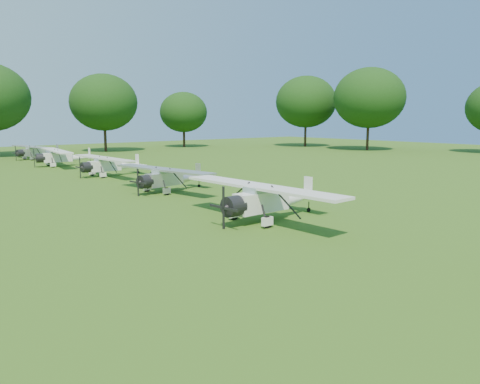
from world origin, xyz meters
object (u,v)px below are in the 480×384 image
at_px(aircraft_6, 62,156).
at_px(aircraft_4, 169,176).
at_px(aircraft_7, 37,151).
at_px(aircraft_3, 268,197).
at_px(aircraft_5, 109,164).

bearing_deg(aircraft_6, aircraft_4, -83.90).
bearing_deg(aircraft_7, aircraft_6, -101.47).
relative_size(aircraft_4, aircraft_6, 0.96).
relative_size(aircraft_3, aircraft_4, 1.10).
xyz_separation_m(aircraft_5, aircraft_6, (-0.36, 11.84, 0.04)).
bearing_deg(aircraft_7, aircraft_5, -99.37).
bearing_deg(aircraft_6, aircraft_7, 94.23).
xyz_separation_m(aircraft_3, aircraft_5, (1.53, 23.54, -0.11)).
bearing_deg(aircraft_3, aircraft_5, 84.16).
bearing_deg(aircraft_7, aircraft_3, -101.16).
bearing_deg(aircraft_3, aircraft_6, 85.98).
height_order(aircraft_5, aircraft_7, aircraft_5).
bearing_deg(aircraft_6, aircraft_5, -81.74).
height_order(aircraft_4, aircraft_7, aircraft_4).
height_order(aircraft_5, aircraft_6, aircraft_6).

